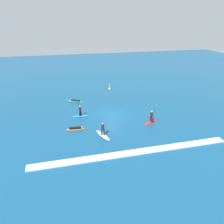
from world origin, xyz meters
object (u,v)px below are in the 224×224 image
Objects in this scene: surfer_on_white_board at (103,132)px; surfer_on_red_board at (151,119)px; marker_buoy at (110,89)px; surfer_on_green_board at (75,101)px; surfer_on_blue_board at (80,114)px; surfer_on_orange_board at (76,128)px.

surfer_on_white_board is 7.63m from surfer_on_red_board.
surfer_on_red_board is 2.03× the size of marker_buoy.
marker_buoy is (-2.35, 15.79, -0.29)m from surfer_on_red_board.
surfer_on_green_board is (-2.45, 12.44, -0.34)m from surfer_on_white_board.
surfer_on_orange_board is at bearing 76.28° from surfer_on_blue_board.
surfer_on_red_board is 14.35m from surfer_on_green_board.
surfer_on_white_board is 0.96× the size of surfer_on_green_board.
surfer_on_orange_board is 10.09m from surfer_on_green_board.
surfer_on_white_board is at bearing 162.70° from surfer_on_red_board.
surfer_on_white_board is 1.17× the size of surfer_on_blue_board.
surfer_on_red_board is 10.47m from surfer_on_blue_board.
surfer_on_blue_board is 1.85× the size of marker_buoy.
surfer_on_green_board is (-9.81, 10.47, -0.32)m from surfer_on_red_board.
surfer_on_orange_board is 0.81× the size of surfer_on_green_board.
surfer_on_green_board is (0.75, 10.06, 0.00)m from surfer_on_orange_board.
surfer_on_red_board is 1.10× the size of surfer_on_blue_board.
marker_buoy is at bearing 144.31° from surfer_on_white_board.
surfer_on_white_board reaches higher than surfer_on_green_board.
surfer_on_blue_board is (1.03, 3.92, 0.25)m from surfer_on_orange_board.
surfer_on_red_board reaches higher than surfer_on_white_board.
marker_buoy is at bearing 66.16° from surfer_on_red_board.
surfer_on_white_board is 18.46m from marker_buoy.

